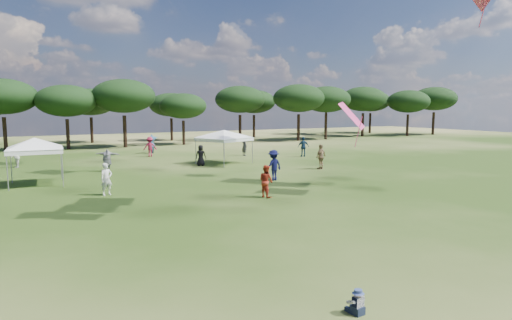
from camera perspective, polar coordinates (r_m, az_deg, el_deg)
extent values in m
cylinder|color=black|center=(50.75, -30.46, 2.99)|extent=(0.40, 0.40, 3.46)
ellipsoid|color=black|center=(50.69, -30.73, 7.29)|extent=(6.73, 6.73, 3.63)
cylinder|color=black|center=(49.69, -23.79, 3.15)|extent=(0.37, 0.37, 3.21)
ellipsoid|color=black|center=(49.62, -23.99, 7.22)|extent=(6.24, 6.24, 3.36)
cylinder|color=black|center=(50.03, -17.08, 3.66)|extent=(0.41, 0.41, 3.56)
ellipsoid|color=black|center=(49.97, -17.24, 8.15)|extent=(6.91, 6.91, 3.73)
cylinder|color=black|center=(52.15, -9.63, 3.63)|extent=(0.33, 0.33, 2.88)
ellipsoid|color=black|center=(52.07, -9.70, 7.11)|extent=(5.60, 5.60, 3.02)
cylinder|color=black|center=(57.76, -2.14, 4.32)|extent=(0.39, 0.39, 3.44)
ellipsoid|color=black|center=(57.70, -2.16, 8.08)|extent=(6.69, 6.69, 3.60)
cylinder|color=black|center=(57.76, 5.68, 4.34)|extent=(0.40, 0.40, 3.53)
ellipsoid|color=black|center=(57.71, 5.73, 8.20)|extent=(6.86, 6.86, 3.70)
cylinder|color=black|center=(60.94, 9.29, 4.39)|extent=(0.40, 0.40, 3.47)
ellipsoid|color=black|center=(60.89, 9.36, 7.98)|extent=(6.74, 6.74, 3.63)
cylinder|color=black|center=(67.97, 14.03, 4.58)|extent=(0.41, 0.41, 3.57)
ellipsoid|color=black|center=(67.93, 14.12, 7.89)|extent=(6.94, 6.94, 3.74)
cylinder|color=black|center=(71.35, 19.54, 4.40)|extent=(0.38, 0.38, 3.35)
ellipsoid|color=black|center=(71.30, 19.66, 7.36)|extent=(6.51, 6.51, 3.51)
cylinder|color=black|center=(76.59, 22.56, 4.54)|extent=(0.42, 0.42, 3.66)
ellipsoid|color=black|center=(76.56, 22.70, 7.55)|extent=(7.10, 7.10, 3.83)
cylinder|color=black|center=(57.88, -21.06, 3.74)|extent=(0.37, 0.37, 3.20)
ellipsoid|color=black|center=(57.82, -21.21, 7.22)|extent=(6.21, 6.21, 3.35)
cylinder|color=black|center=(58.84, -11.18, 4.02)|extent=(0.34, 0.34, 2.99)
ellipsoid|color=black|center=(58.76, -11.26, 7.23)|extent=(5.81, 5.81, 3.13)
cylinder|color=black|center=(64.12, -0.27, 4.54)|extent=(0.38, 0.38, 3.31)
ellipsoid|color=black|center=(64.06, -0.27, 7.79)|extent=(6.43, 6.43, 3.47)
cylinder|color=black|center=(71.85, 9.31, 4.84)|extent=(0.42, 0.42, 3.64)
ellipsoid|color=black|center=(71.82, 9.37, 8.03)|extent=(7.06, 7.06, 3.81)
cylinder|color=black|center=(77.28, 14.96, 4.78)|extent=(0.40, 0.40, 3.46)
ellipsoid|color=black|center=(77.24, 15.05, 7.60)|extent=(6.72, 6.72, 3.62)
cylinder|color=gray|center=(26.37, -30.24, -1.39)|extent=(0.06, 0.06, 2.06)
cylinder|color=gray|center=(26.29, -24.39, -1.08)|extent=(0.06, 0.06, 2.06)
cylinder|color=gray|center=(29.03, -29.85, -0.68)|extent=(0.06, 0.06, 2.06)
cylinder|color=gray|center=(28.96, -24.54, -0.40)|extent=(0.06, 0.06, 2.06)
cube|color=white|center=(27.52, -27.37, 1.15)|extent=(2.97, 2.97, 0.25)
pyramid|color=white|center=(27.47, -27.46, 2.65)|extent=(5.80, 5.80, 0.60)
cylinder|color=gray|center=(31.85, -4.30, 0.79)|extent=(0.06, 0.06, 2.00)
cylinder|color=gray|center=(34.14, -0.49, 1.23)|extent=(0.06, 0.06, 2.00)
cylinder|color=gray|center=(34.18, -8.05, 1.17)|extent=(0.06, 0.06, 2.00)
cylinder|color=gray|center=(36.32, -4.25, 1.56)|extent=(0.06, 0.06, 2.00)
cube|color=white|center=(34.00, -4.29, 2.80)|extent=(4.31, 4.31, 0.25)
pyramid|color=white|center=(33.96, -4.30, 4.02)|extent=(6.37, 6.37, 0.60)
cube|color=black|center=(10.05, 13.41, -18.91)|extent=(0.26, 0.26, 0.18)
cube|color=black|center=(10.12, 12.32, -18.96)|extent=(0.11, 0.22, 0.10)
cube|color=black|center=(10.23, 12.97, -18.69)|extent=(0.11, 0.22, 0.10)
cube|color=white|center=(9.97, 13.44, -17.89)|extent=(0.24, 0.18, 0.24)
cylinder|color=white|center=(9.91, 12.56, -18.02)|extent=(0.10, 0.23, 0.14)
cylinder|color=white|center=(10.10, 13.74, -17.54)|extent=(0.10, 0.23, 0.14)
sphere|color=#E0B293|center=(9.90, 13.47, -17.04)|extent=(0.16, 0.16, 0.16)
cone|color=#415598|center=(9.89, 13.48, -16.84)|extent=(0.27, 0.27, 0.03)
cylinder|color=#415598|center=(9.87, 13.48, -16.65)|extent=(0.18, 0.18, 0.07)
imported|color=#59575D|center=(31.52, -19.22, -0.05)|extent=(1.79, 1.67, 1.57)
imported|color=black|center=(32.94, -7.37, 0.62)|extent=(0.94, 0.84, 1.61)
imported|color=navy|center=(39.02, 6.35, 1.76)|extent=(1.13, 0.73, 1.80)
imported|color=#AF301D|center=(21.29, 1.36, -2.82)|extent=(0.77, 0.90, 1.62)
imported|color=maroon|center=(40.07, -13.95, 1.74)|extent=(1.25, 0.84, 1.80)
imported|color=#343339|center=(39.57, -1.57, 1.89)|extent=(0.49, 0.70, 1.81)
imported|color=silver|center=(36.26, -29.45, 0.37)|extent=(0.72, 0.87, 1.64)
imported|color=#816346|center=(31.29, 8.65, 0.44)|extent=(1.15, 0.76, 1.81)
imported|color=#16184E|center=(26.12, 2.34, -0.70)|extent=(1.35, 0.97, 1.88)
imported|color=silver|center=(23.03, -19.31, -2.43)|extent=(0.69, 0.54, 1.66)
imported|color=#285478|center=(42.80, -13.76, 2.11)|extent=(1.95, 2.15, 1.86)
plane|color=#E93A7E|center=(24.69, 12.65, 5.81)|extent=(2.41, 2.14, 1.62)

